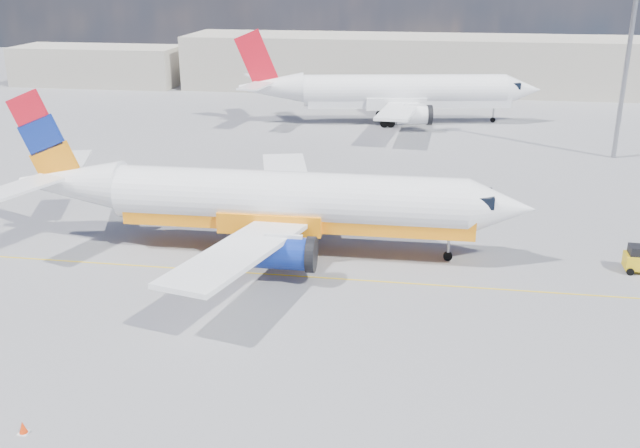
# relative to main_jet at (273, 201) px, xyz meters

# --- Properties ---
(ground) EXTENTS (240.00, 240.00, 0.00)m
(ground) POSITION_rel_main_jet_xyz_m (1.95, -6.87, -3.53)
(ground) COLOR slate
(ground) RESTS_ON ground
(taxi_line) EXTENTS (70.00, 0.15, 0.01)m
(taxi_line) POSITION_rel_main_jet_xyz_m (1.95, -3.87, -3.52)
(taxi_line) COLOR gold
(taxi_line) RESTS_ON ground
(terminal_main) EXTENTS (70.00, 14.00, 8.00)m
(terminal_main) POSITION_rel_main_jet_xyz_m (6.95, 68.13, 0.47)
(terminal_main) COLOR #B9B09F
(terminal_main) RESTS_ON ground
(terminal_annex) EXTENTS (26.00, 10.00, 6.00)m
(terminal_annex) POSITION_rel_main_jet_xyz_m (-43.05, 65.13, -0.53)
(terminal_annex) COLOR #B9B09F
(terminal_annex) RESTS_ON ground
(main_jet) EXTENTS (34.87, 27.61, 10.58)m
(main_jet) POSITION_rel_main_jet_xyz_m (0.00, 0.00, 0.00)
(main_jet) COLOR white
(main_jet) RESTS_ON ground
(second_jet) EXTENTS (36.92, 28.63, 11.14)m
(second_jet) POSITION_rel_main_jet_xyz_m (5.46, 42.73, 0.19)
(second_jet) COLOR white
(second_jet) RESTS_ON ground
(traffic_cone) EXTENTS (0.41, 0.41, 0.57)m
(traffic_cone) POSITION_rel_main_jet_xyz_m (-5.86, -21.11, -3.25)
(traffic_cone) COLOR white
(traffic_cone) RESTS_ON ground
(floodlight_mast) EXTENTS (1.55, 1.55, 21.17)m
(floodlight_mast) POSITION_rel_main_jet_xyz_m (28.19, 29.41, 9.17)
(floodlight_mast) COLOR gray
(floodlight_mast) RESTS_ON ground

